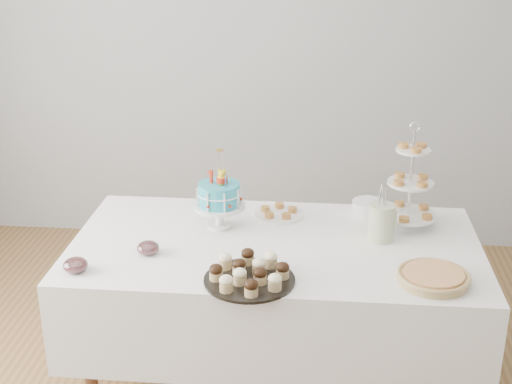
# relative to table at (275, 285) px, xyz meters

# --- Properties ---
(walls) EXTENTS (5.04, 4.04, 2.70)m
(walls) POSITION_rel_table_xyz_m (0.00, -0.30, 0.81)
(walls) COLOR #A5A8AA
(walls) RESTS_ON floor
(table) EXTENTS (1.92, 1.02, 0.77)m
(table) POSITION_rel_table_xyz_m (0.00, 0.00, 0.00)
(table) COLOR white
(table) RESTS_ON floor
(birthday_cake) EXTENTS (0.26, 0.26, 0.39)m
(birthday_cake) POSITION_rel_table_xyz_m (-0.29, 0.15, 0.33)
(birthday_cake) COLOR white
(birthday_cake) RESTS_ON table
(cupcake_tray) EXTENTS (0.39, 0.39, 0.09)m
(cupcake_tray) POSITION_rel_table_xyz_m (-0.08, -0.38, 0.27)
(cupcake_tray) COLOR black
(cupcake_tray) RESTS_ON table
(pie) EXTENTS (0.31, 0.31, 0.05)m
(pie) POSITION_rel_table_xyz_m (0.69, -0.32, 0.25)
(pie) COLOR tan
(pie) RESTS_ON table
(tiered_stand) EXTENTS (0.27, 0.27, 0.53)m
(tiered_stand) POSITION_rel_table_xyz_m (0.64, 0.26, 0.45)
(tiered_stand) COLOR silver
(tiered_stand) RESTS_ON table
(plate_stack) EXTENTS (0.17, 0.17, 0.07)m
(plate_stack) POSITION_rel_table_xyz_m (0.45, 0.40, 0.26)
(plate_stack) COLOR white
(plate_stack) RESTS_ON table
(pastry_plate) EXTENTS (0.25, 0.25, 0.04)m
(pastry_plate) POSITION_rel_table_xyz_m (-0.01, 0.32, 0.24)
(pastry_plate) COLOR white
(pastry_plate) RESTS_ON table
(jam_bowl_a) EXTENTS (0.11, 0.11, 0.06)m
(jam_bowl_a) POSITION_rel_table_xyz_m (-0.84, -0.37, 0.26)
(jam_bowl_a) COLOR silver
(jam_bowl_a) RESTS_ON table
(jam_bowl_b) EXTENTS (0.10, 0.10, 0.06)m
(jam_bowl_b) POSITION_rel_table_xyz_m (-0.57, -0.17, 0.26)
(jam_bowl_b) COLOR silver
(jam_bowl_b) RESTS_ON table
(utensil_pitcher) EXTENTS (0.13, 0.12, 0.27)m
(utensil_pitcher) POSITION_rel_table_xyz_m (0.49, 0.08, 0.32)
(utensil_pitcher) COLOR beige
(utensil_pitcher) RESTS_ON table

